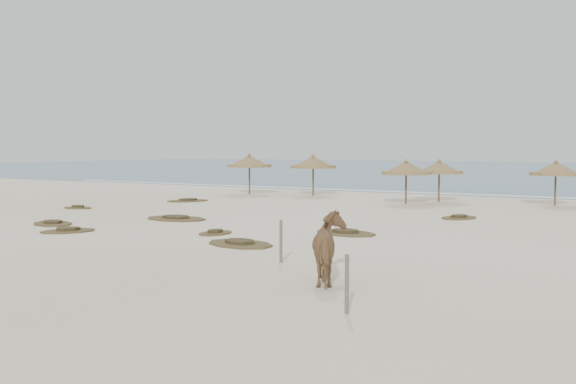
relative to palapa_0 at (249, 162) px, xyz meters
The scene contains 20 objects.
ground 22.83m from the palapa_0, 57.62° to the right, with size 160.00×160.00×0.00m, color beige.
ocean 57.15m from the palapa_0, 77.69° to the left, with size 200.00×100.00×0.01m, color #29557D.
foam_line 14.11m from the palapa_0, 29.19° to the left, with size 70.00×0.60×0.01m, color white.
palapa_0 is the anchor object (origin of this frame).
palapa_1 4.34m from the palapa_0, 14.03° to the left, with size 3.33×3.33×2.70m.
palapa_2 11.64m from the palapa_0, ahead, with size 3.25×3.25×2.49m.
palapa_3 12.64m from the palapa_0, ahead, with size 3.44×3.44×2.47m.
palapa_4 18.73m from the palapa_0, ahead, with size 2.84×2.84×2.48m.
horse 28.06m from the palapa_0, 52.50° to the right, with size 0.87×1.91×1.62m, color olive.
fence_post_near 25.36m from the palapa_0, 54.39° to the right, with size 0.09×0.09×1.15m, color #6C5F51.
fence_post_far 30.79m from the palapa_0, 52.94° to the right, with size 0.08×0.08×1.12m, color #6C5F51.
scrub_0 18.18m from the palapa_0, 82.28° to the right, with size 2.54×2.14×0.16m.
scrub_1 15.17m from the palapa_0, 68.47° to the right, with size 2.97×1.98×0.16m.
scrub_2 19.65m from the palapa_0, 59.89° to the right, with size 1.01×1.51×0.16m.
scrub_3 20.16m from the palapa_0, 46.46° to the right, with size 2.65×1.99×0.16m.
scrub_6 6.81m from the palapa_0, 89.41° to the right, with size 2.61×2.94×0.16m.
scrub_7 17.77m from the palapa_0, 25.17° to the right, with size 1.80×2.23×0.16m.
scrub_8 12.98m from the palapa_0, 99.11° to the right, with size 1.68×1.20×0.16m.
scrub_9 22.21m from the palapa_0, 57.10° to the right, with size 2.78×2.14×0.16m.
scrub_11 19.84m from the palapa_0, 76.01° to the right, with size 2.13×2.36×0.16m.
Camera 1 is at (11.33, -16.05, 3.10)m, focal length 40.00 mm.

